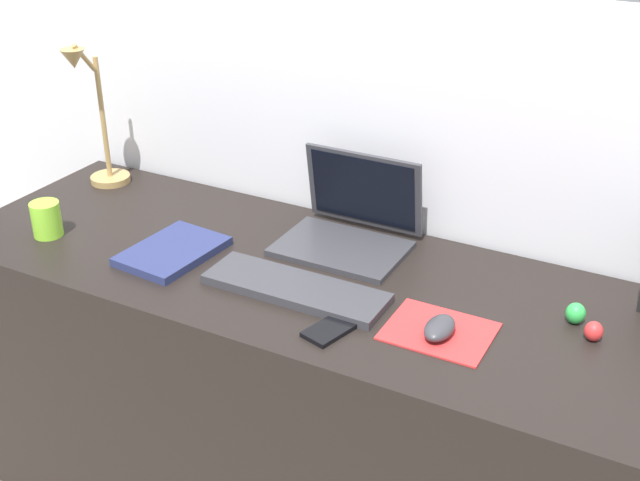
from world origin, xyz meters
The scene contains 12 objects.
back_wall centered at (0.00, 0.34, 0.66)m, with size 3.05×0.05×1.33m, color silver.
desk centered at (0.00, 0.00, 0.37)m, with size 1.85×0.61×0.74m, color black.
laptop centered at (-0.02, 0.18, 0.79)m, with size 0.30×0.25×0.21m.
keyboard centered at (-0.02, -0.09, 0.75)m, with size 0.41×0.13×0.02m, color #333338.
mousepad centered at (0.31, -0.09, 0.74)m, with size 0.21×0.17×0.00m, color red.
mouse centered at (0.31, -0.10, 0.76)m, with size 0.06×0.10×0.03m, color #333338.
cell_phone centered at (0.12, -0.18, 0.74)m, with size 0.06×0.13×0.01m, color black.
desk_lamp centered at (-0.79, 0.16, 0.93)m, with size 0.11×0.17×0.41m.
notebook_pad centered at (-0.36, -0.08, 0.75)m, with size 0.17×0.24×0.02m, color navy.
coffee_mug centered at (-0.70, -0.14, 0.78)m, with size 0.07×0.07×0.09m, color #8CDB33.
toy_figurine_green centered at (0.54, 0.08, 0.76)m, with size 0.04×0.04×0.04m, color green.
toy_figurine_red centered at (0.59, 0.03, 0.76)m, with size 0.04×0.04×0.04m, color red.
Camera 1 is at (0.74, -1.41, 1.65)m, focal length 45.85 mm.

